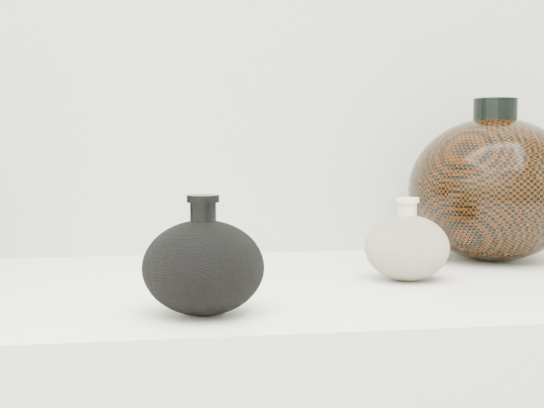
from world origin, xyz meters
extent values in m
cube|color=silver|center=(0.00, 0.95, 0.89)|extent=(1.20, 0.50, 0.03)
ellipsoid|color=black|center=(-0.07, 0.79, 0.95)|extent=(0.14, 0.14, 0.09)
cylinder|color=black|center=(-0.07, 0.79, 1.00)|extent=(0.03, 0.03, 0.03)
cylinder|color=black|center=(-0.07, 0.79, 1.01)|extent=(0.04, 0.04, 0.01)
ellipsoid|color=beige|center=(0.18, 0.94, 0.94)|extent=(0.13, 0.13, 0.08)
cylinder|color=beige|center=(0.18, 0.94, 0.98)|extent=(0.03, 0.03, 0.02)
cylinder|color=beige|center=(0.18, 0.94, 1.00)|extent=(0.04, 0.04, 0.01)
ellipsoid|color=black|center=(0.36, 1.07, 1.00)|extent=(0.25, 0.25, 0.20)
cylinder|color=black|center=(0.36, 1.07, 1.11)|extent=(0.06, 0.06, 0.04)
camera|label=1|loc=(-0.12, 0.07, 1.06)|focal=50.00mm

